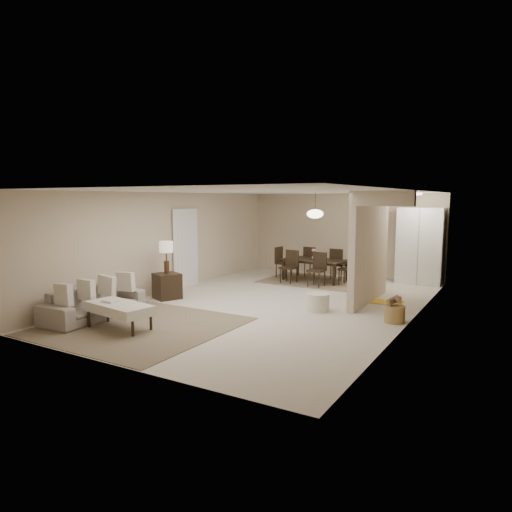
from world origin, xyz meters
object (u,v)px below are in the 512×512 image
Objects in this scene: ottoman_bench at (119,308)px; round_pouf at (319,302)px; sofa at (94,303)px; wicker_basket at (395,314)px; dining_table at (314,270)px; side_table at (167,286)px; pantry_cabinet at (420,246)px.

ottoman_bench is 4.02m from round_pouf.
sofa is 5.51× the size of wicker_basket.
side_table is at bearing -113.05° from dining_table.
pantry_cabinet reaches higher than sofa.
side_table reaches higher than ottoman_bench.
wicker_basket is 0.21× the size of dining_table.
round_pouf is at bearing -105.77° from pantry_cabinet.
sofa is 1.07m from ottoman_bench.
dining_table is at bearing 133.11° from wicker_basket.
pantry_cabinet is at bearing -37.94° from sofa.
pantry_cabinet reaches higher than dining_table.
dining_table reaches higher than round_pouf.
wicker_basket is at bearing 44.09° from ottoman_bench.
sofa reaches higher than ottoman_bench.
round_pouf is at bearing 11.03° from side_table.
dining_table is (-3.06, 3.27, 0.15)m from wicker_basket.
ottoman_bench is 2.96× the size of round_pouf.
wicker_basket is at bearing -3.45° from round_pouf.
ottoman_bench is 3.67× the size of wicker_basket.
side_table is at bearing -133.87° from pantry_cabinet.
dining_table is at bearing -158.06° from pantry_cabinet.
dining_table is at bearing 114.75° from round_pouf.
side_table is 1.58× the size of wicker_basket.
sofa is at bearing -142.37° from round_pouf.
sofa reaches higher than wicker_basket.
ottoman_bench is at bearing -94.81° from dining_table.
sofa reaches higher than round_pouf.
dining_table is at bearing 88.51° from ottoman_bench.
side_table is at bearing 120.82° from ottoman_bench.
sofa is 4.55m from round_pouf.
round_pouf reaches higher than wicker_basket.
ottoman_bench is at bearing -67.79° from side_table.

